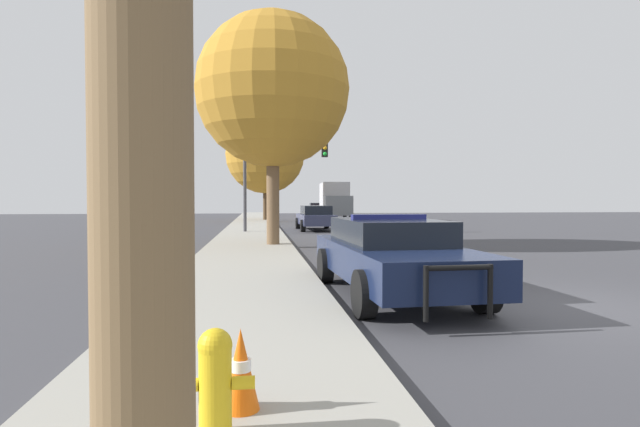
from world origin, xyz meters
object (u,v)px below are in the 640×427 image
object	(u,v)px
police_car	(392,254)
car_background_distant	(317,209)
fire_hydrant	(215,378)
traffic_cone	(241,369)
tree_sidewalk_far	(265,154)
box_truck	(335,200)
tree_sidewalk_near	(273,91)
traffic_light	(280,163)
car_background_midblock	(315,217)

from	to	relation	value
police_car	car_background_distant	size ratio (longest dim) A/B	1.15
fire_hydrant	traffic_cone	distance (m)	0.42
fire_hydrant	tree_sidewalk_far	world-z (taller)	tree_sidewalk_far
box_truck	tree_sidewalk_near	world-z (taller)	tree_sidewalk_near
box_truck	car_background_distant	bearing A→B (deg)	-83.21
traffic_light	box_truck	xyz separation A→B (m)	(5.66, 18.74, -1.87)
police_car	traffic_light	distance (m)	16.56
traffic_cone	tree_sidewalk_far	bearing A→B (deg)	88.82
car_background_distant	traffic_cone	xyz separation A→B (m)	(-6.39, -48.93, -0.30)
traffic_cone	fire_hydrant	bearing A→B (deg)	-111.77
traffic_light	car_background_midblock	xyz separation A→B (m)	(2.09, 2.69, -2.82)
tree_sidewalk_far	tree_sidewalk_near	world-z (taller)	tree_sidewalk_far
tree_sidewalk_far	traffic_cone	size ratio (longest dim) A/B	13.41
tree_sidewalk_near	police_car	bearing A→B (deg)	-78.55
fire_hydrant	traffic_cone	xyz separation A→B (m)	(0.15, 0.39, -0.07)
box_truck	car_background_midblock	bearing A→B (deg)	80.98
car_background_midblock	traffic_cone	xyz separation A→B (m)	(-3.33, -23.85, -0.29)
police_car	box_truck	bearing A→B (deg)	-99.64
box_truck	police_car	bearing A→B (deg)	86.36
car_background_distant	police_car	bearing A→B (deg)	-92.47
car_background_distant	box_truck	xyz separation A→B (m)	(0.52, -9.03, 0.94)
car_background_midblock	tree_sidewalk_far	size ratio (longest dim) A/B	0.57
tree_sidewalk_near	traffic_cone	bearing A→B (deg)	-92.74
fire_hydrant	tree_sidewalk_far	bearing A→B (deg)	88.59
tree_sidewalk_near	car_background_distant	bearing A→B (deg)	80.72
traffic_light	traffic_cone	bearing A→B (deg)	-93.37
box_truck	fire_hydrant	bearing A→B (deg)	83.58
traffic_light	tree_sidewalk_far	xyz separation A→B (m)	(-0.52, 14.44, 1.72)
car_background_midblock	car_background_distant	xyz separation A→B (m)	(3.05, 25.08, 0.01)
traffic_cone	tree_sidewalk_near	bearing A→B (deg)	87.26
car_background_midblock	traffic_cone	bearing A→B (deg)	-98.72
car_background_distant	traffic_cone	bearing A→B (deg)	-94.86
fire_hydrant	box_truck	bearing A→B (deg)	80.06
fire_hydrant	traffic_cone	size ratio (longest dim) A/B	1.17
car_background_distant	tree_sidewalk_far	xyz separation A→B (m)	(-5.66, -13.33, 4.53)
car_background_distant	car_background_midblock	bearing A→B (deg)	-94.37
car_background_distant	traffic_light	bearing A→B (deg)	-97.91
car_background_distant	box_truck	world-z (taller)	box_truck
car_background_midblock	police_car	bearing A→B (deg)	-93.27
police_car	car_background_midblock	bearing A→B (deg)	-94.99
police_car	traffic_cone	world-z (taller)	police_car
traffic_light	box_truck	world-z (taller)	traffic_light
box_truck	tree_sidewalk_near	xyz separation A→B (m)	(-6.24, -25.96, 3.86)
fire_hydrant	tree_sidewalk_near	distance (m)	15.21
police_car	tree_sidewalk_far	world-z (taller)	tree_sidewalk_far
fire_hydrant	police_car	bearing A→B (deg)	63.26
traffic_light	car_background_distant	distance (m)	28.38
car_background_midblock	traffic_cone	distance (m)	24.09
tree_sidewalk_near	tree_sidewalk_far	bearing A→B (deg)	89.84
traffic_light	car_background_distant	world-z (taller)	traffic_light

